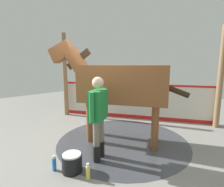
{
  "coord_description": "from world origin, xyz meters",
  "views": [
    {
      "loc": [
        -2.67,
        -2.98,
        1.86
      ],
      "look_at": [
        -0.16,
        -0.35,
        1.24
      ],
      "focal_mm": 28.11,
      "sensor_mm": 36.0,
      "label": 1
    }
  ],
  "objects_px": {
    "wash_bucket": "(72,163)",
    "bottle_spray": "(54,164)",
    "horse": "(118,83)",
    "handler": "(98,113)",
    "bottle_shampoo": "(88,172)"
  },
  "relations": [
    {
      "from": "horse",
      "to": "wash_bucket",
      "type": "height_order",
      "value": "horse"
    },
    {
      "from": "wash_bucket",
      "to": "bottle_spray",
      "type": "relative_size",
      "value": 1.26
    },
    {
      "from": "handler",
      "to": "bottle_shampoo",
      "type": "relative_size",
      "value": 5.99
    },
    {
      "from": "bottle_spray",
      "to": "wash_bucket",
      "type": "bearing_deg",
      "value": -48.49
    },
    {
      "from": "wash_bucket",
      "to": "bottle_shampoo",
      "type": "bearing_deg",
      "value": -77.69
    },
    {
      "from": "horse",
      "to": "bottle_shampoo",
      "type": "bearing_deg",
      "value": 85.35
    },
    {
      "from": "handler",
      "to": "wash_bucket",
      "type": "distance_m",
      "value": 0.98
    },
    {
      "from": "bottle_shampoo",
      "to": "bottle_spray",
      "type": "xyz_separation_m",
      "value": [
        -0.29,
        0.6,
        0.0
      ]
    },
    {
      "from": "handler",
      "to": "bottle_shampoo",
      "type": "bearing_deg",
      "value": -83.12
    },
    {
      "from": "bottle_shampoo",
      "to": "bottle_spray",
      "type": "bearing_deg",
      "value": 116.0
    },
    {
      "from": "horse",
      "to": "wash_bucket",
      "type": "xyz_separation_m",
      "value": [
        -1.49,
        -0.34,
        -1.25
      ]
    },
    {
      "from": "bottle_shampoo",
      "to": "bottle_spray",
      "type": "relative_size",
      "value": 0.98
    },
    {
      "from": "wash_bucket",
      "to": "horse",
      "type": "bearing_deg",
      "value": 12.82
    },
    {
      "from": "wash_bucket",
      "to": "bottle_spray",
      "type": "bearing_deg",
      "value": 131.51
    },
    {
      "from": "handler",
      "to": "bottle_spray",
      "type": "distance_m",
      "value": 1.17
    }
  ]
}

